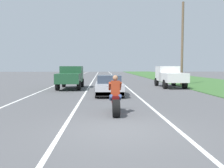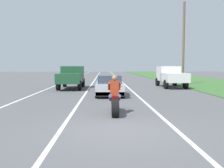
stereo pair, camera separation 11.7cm
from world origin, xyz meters
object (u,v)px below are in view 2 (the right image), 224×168
Objects in this scene: sports_car_silver at (109,86)px; motorcycle_with_rider at (115,100)px; pickup_truck_right_shoulder_white at (171,76)px; pickup_truck_left_lane_dark_green at (71,76)px.

motorcycle_with_rider is at bearing -89.44° from sports_car_silver.
sports_car_silver is 0.90× the size of pickup_truck_right_shoulder_white.
motorcycle_with_rider is at bearing -74.16° from pickup_truck_left_lane_dark_green.
pickup_truck_right_shoulder_white is (9.15, 1.07, 0.00)m from pickup_truck_left_lane_dark_green.
motorcycle_with_rider is at bearing -114.66° from pickup_truck_right_shoulder_white.
pickup_truck_left_lane_dark_green reaches higher than sports_car_silver.
pickup_truck_right_shoulder_white is (5.91, 6.05, 0.48)m from sports_car_silver.
sports_car_silver is 8.47m from pickup_truck_right_shoulder_white.
pickup_truck_left_lane_dark_green reaches higher than motorcycle_with_rider.
sports_car_silver is at bearing 90.56° from motorcycle_with_rider.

